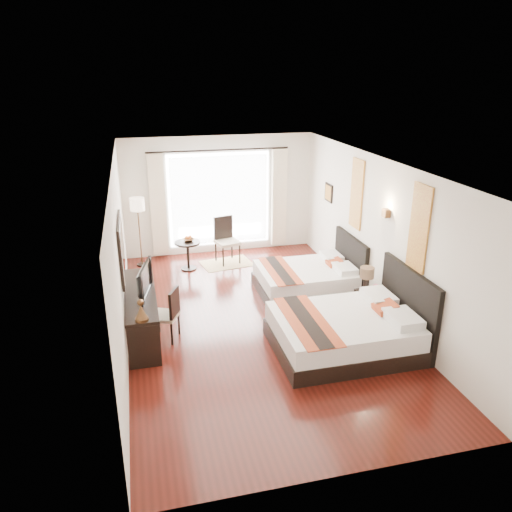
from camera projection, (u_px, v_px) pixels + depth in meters
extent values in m
cube|color=#3A100A|center=(257.00, 321.00, 8.93)|extent=(4.50, 7.50, 0.01)
cube|color=white|center=(257.00, 165.00, 7.94)|extent=(4.50, 7.50, 0.02)
cube|color=silver|center=(379.00, 237.00, 8.93)|extent=(0.01, 7.50, 2.80)
cube|color=silver|center=(120.00, 258.00, 7.93)|extent=(0.01, 7.50, 2.80)
cube|color=silver|center=(219.00, 195.00, 11.83)|extent=(4.50, 0.01, 2.80)
cube|color=silver|center=(347.00, 368.00, 5.03)|extent=(4.50, 0.01, 2.80)
cube|color=white|center=(219.00, 200.00, 11.85)|extent=(2.40, 0.02, 2.20)
cube|color=white|center=(220.00, 200.00, 11.80)|extent=(2.30, 0.02, 2.10)
cube|color=beige|center=(158.00, 205.00, 11.44)|extent=(0.35, 0.14, 2.35)
cube|color=beige|center=(279.00, 198.00, 12.09)|extent=(0.35, 0.14, 2.35)
cube|color=maroon|center=(419.00, 228.00, 7.59)|extent=(0.03, 0.50, 1.35)
cube|color=maroon|center=(357.00, 194.00, 9.64)|extent=(0.03, 0.50, 1.35)
cube|color=#4F331C|center=(386.00, 213.00, 8.48)|extent=(0.10, 0.14, 0.14)
cube|color=black|center=(121.00, 249.00, 7.91)|extent=(0.04, 1.25, 0.95)
cube|color=white|center=(123.00, 248.00, 7.91)|extent=(0.01, 1.12, 0.82)
cube|color=black|center=(342.00, 342.00, 7.98)|extent=(2.16, 1.69, 0.26)
cube|color=white|center=(343.00, 326.00, 7.87)|extent=(2.10, 1.65, 0.32)
cube|color=black|center=(408.00, 306.00, 8.05)|extent=(0.08, 1.69, 1.26)
cube|color=#964318|center=(307.00, 321.00, 7.68)|extent=(0.58, 1.75, 0.02)
cube|color=black|center=(304.00, 286.00, 10.06)|extent=(1.86, 1.45, 0.23)
cube|color=white|center=(305.00, 274.00, 9.97)|extent=(1.80, 1.41, 0.27)
cube|color=black|center=(350.00, 262.00, 10.13)|extent=(0.08, 1.45, 1.09)
cube|color=#964318|center=(280.00, 270.00, 9.80)|extent=(0.50, 1.51, 0.02)
cube|color=black|center=(368.00, 304.00, 9.04)|extent=(0.38, 0.47, 0.45)
cylinder|color=black|center=(366.00, 283.00, 8.98)|extent=(0.11, 0.11, 0.21)
cylinder|color=#463221|center=(367.00, 273.00, 8.91)|extent=(0.26, 0.26, 0.19)
imported|color=black|center=(375.00, 291.00, 8.75)|extent=(0.17, 0.17, 0.14)
cube|color=black|center=(142.00, 313.00, 8.37)|extent=(0.50, 2.20, 0.76)
imported|color=black|center=(140.00, 281.00, 8.06)|extent=(0.31, 0.91, 0.52)
cube|color=#B7A98D|center=(164.00, 316.00, 8.19)|extent=(0.56, 0.56, 0.06)
cube|color=black|center=(174.00, 303.00, 8.07)|extent=(0.21, 0.38, 0.47)
cylinder|color=black|center=(142.00, 264.00, 11.42)|extent=(0.24, 0.24, 0.03)
cylinder|color=#4F331C|center=(140.00, 236.00, 11.18)|extent=(0.03, 0.03, 1.34)
cylinder|color=#F9E0C3|center=(137.00, 204.00, 10.92)|extent=(0.32, 0.32, 0.28)
cylinder|color=black|center=(188.00, 256.00, 11.09)|extent=(0.56, 0.56, 0.65)
imported|color=#4E361B|center=(189.00, 240.00, 11.00)|extent=(0.29, 0.29, 0.06)
cube|color=#B7A98D|center=(227.00, 242.00, 11.42)|extent=(0.60, 0.60, 0.07)
cube|color=black|center=(223.00, 227.00, 11.50)|extent=(0.46, 0.17, 0.55)
cube|color=tan|center=(227.00, 263.00, 11.52)|extent=(1.23, 0.94, 0.01)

